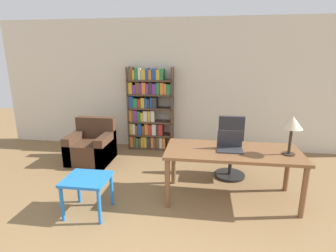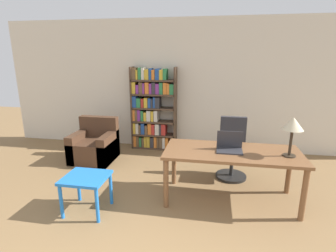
{
  "view_description": "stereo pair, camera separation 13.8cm",
  "coord_description": "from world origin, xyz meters",
  "px_view_note": "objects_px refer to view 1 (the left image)",
  "views": [
    {
      "loc": [
        0.45,
        -0.98,
        1.95
      ],
      "look_at": [
        -0.06,
        2.64,
        0.97
      ],
      "focal_mm": 28.0,
      "sensor_mm": 36.0,
      "label": 1
    },
    {
      "loc": [
        0.59,
        -0.96,
        1.95
      ],
      "look_at": [
        -0.06,
        2.64,
        0.97
      ],
      "focal_mm": 28.0,
      "sensor_mm": 36.0,
      "label": 2
    }
  ],
  "objects_px": {
    "armchair": "(92,147)",
    "laptop": "(230,146)",
    "office_chair": "(231,150)",
    "side_table_blue": "(87,184)",
    "table_lamp": "(292,124)",
    "desk": "(232,156)",
    "bookshelf": "(148,110)"
  },
  "relations": [
    {
      "from": "armchair",
      "to": "bookshelf",
      "type": "height_order",
      "value": "bookshelf"
    },
    {
      "from": "desk",
      "to": "bookshelf",
      "type": "height_order",
      "value": "bookshelf"
    },
    {
      "from": "laptop",
      "to": "office_chair",
      "type": "relative_size",
      "value": 0.34
    },
    {
      "from": "armchair",
      "to": "table_lamp",
      "type": "bearing_deg",
      "value": -19.18
    },
    {
      "from": "laptop",
      "to": "table_lamp",
      "type": "distance_m",
      "value": 0.82
    },
    {
      "from": "bookshelf",
      "to": "table_lamp",
      "type": "bearing_deg",
      "value": -40.79
    },
    {
      "from": "office_chair",
      "to": "laptop",
      "type": "bearing_deg",
      "value": -97.25
    },
    {
      "from": "table_lamp",
      "to": "side_table_blue",
      "type": "distance_m",
      "value": 2.68
    },
    {
      "from": "bookshelf",
      "to": "office_chair",
      "type": "bearing_deg",
      "value": -34.29
    },
    {
      "from": "desk",
      "to": "side_table_blue",
      "type": "height_order",
      "value": "desk"
    },
    {
      "from": "bookshelf",
      "to": "side_table_blue",
      "type": "bearing_deg",
      "value": -95.59
    },
    {
      "from": "table_lamp",
      "to": "bookshelf",
      "type": "height_order",
      "value": "bookshelf"
    },
    {
      "from": "armchair",
      "to": "bookshelf",
      "type": "distance_m",
      "value": 1.39
    },
    {
      "from": "table_lamp",
      "to": "desk",
      "type": "bearing_deg",
      "value": 174.83
    },
    {
      "from": "table_lamp",
      "to": "armchair",
      "type": "distance_m",
      "value": 3.5
    },
    {
      "from": "bookshelf",
      "to": "desk",
      "type": "bearing_deg",
      "value": -50.32
    },
    {
      "from": "armchair",
      "to": "office_chair",
      "type": "bearing_deg",
      "value": -5.92
    },
    {
      "from": "desk",
      "to": "laptop",
      "type": "bearing_deg",
      "value": 170.24
    },
    {
      "from": "desk",
      "to": "armchair",
      "type": "relative_size",
      "value": 2.25
    },
    {
      "from": "laptop",
      "to": "office_chair",
      "type": "bearing_deg",
      "value": 82.75
    },
    {
      "from": "desk",
      "to": "office_chair",
      "type": "xyz_separation_m",
      "value": [
        0.06,
        0.79,
        -0.19
      ]
    },
    {
      "from": "side_table_blue",
      "to": "armchair",
      "type": "bearing_deg",
      "value": 112.32
    },
    {
      "from": "armchair",
      "to": "side_table_blue",
      "type": "bearing_deg",
      "value": -67.68
    },
    {
      "from": "desk",
      "to": "side_table_blue",
      "type": "relative_size",
      "value": 3.34
    },
    {
      "from": "laptop",
      "to": "table_lamp",
      "type": "height_order",
      "value": "table_lamp"
    },
    {
      "from": "office_chair",
      "to": "bookshelf",
      "type": "xyz_separation_m",
      "value": [
        -1.64,
        1.12,
        0.4
      ]
    },
    {
      "from": "office_chair",
      "to": "side_table_blue",
      "type": "height_order",
      "value": "office_chair"
    },
    {
      "from": "office_chair",
      "to": "side_table_blue",
      "type": "relative_size",
      "value": 1.83
    },
    {
      "from": "armchair",
      "to": "bookshelf",
      "type": "bearing_deg",
      "value": 42.51
    },
    {
      "from": "armchair",
      "to": "laptop",
      "type": "bearing_deg",
      "value": -22.96
    },
    {
      "from": "desk",
      "to": "armchair",
      "type": "bearing_deg",
      "value": 157.24
    },
    {
      "from": "desk",
      "to": "armchair",
      "type": "distance_m",
      "value": 2.74
    }
  ]
}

